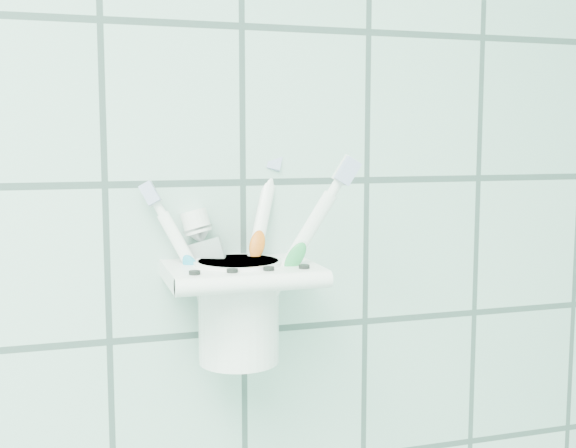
# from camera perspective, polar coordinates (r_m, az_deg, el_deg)

# --- Properties ---
(holder_bracket) EXTENTS (0.14, 0.11, 0.04)m
(holder_bracket) POSITION_cam_1_polar(r_m,az_deg,el_deg) (0.67, -3.75, -3.99)
(holder_bracket) COLOR white
(holder_bracket) RESTS_ON wall_back
(cup) EXTENTS (0.08, 0.08, 0.10)m
(cup) POSITION_cam_1_polar(r_m,az_deg,el_deg) (0.68, -3.92, -6.56)
(cup) COLOR white
(cup) RESTS_ON holder_bracket
(toothbrush_pink) EXTENTS (0.08, 0.05, 0.18)m
(toothbrush_pink) POSITION_cam_1_polar(r_m,az_deg,el_deg) (0.66, -3.73, -2.66)
(toothbrush_pink) COLOR white
(toothbrush_pink) RESTS_ON cup
(toothbrush_blue) EXTENTS (0.06, 0.07, 0.20)m
(toothbrush_blue) POSITION_cam_1_polar(r_m,az_deg,el_deg) (0.66, -4.33, -1.58)
(toothbrush_blue) COLOR white
(toothbrush_blue) RESTS_ON cup
(toothbrush_orange) EXTENTS (0.10, 0.03, 0.21)m
(toothbrush_orange) POSITION_cam_1_polar(r_m,az_deg,el_deg) (0.66, -4.42, -1.41)
(toothbrush_orange) COLOR white
(toothbrush_orange) RESTS_ON cup
(toothpaste_tube) EXTENTS (0.06, 0.04, 0.15)m
(toothpaste_tube) POSITION_cam_1_polar(r_m,az_deg,el_deg) (0.68, -4.52, -3.49)
(toothpaste_tube) COLOR silver
(toothpaste_tube) RESTS_ON cup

